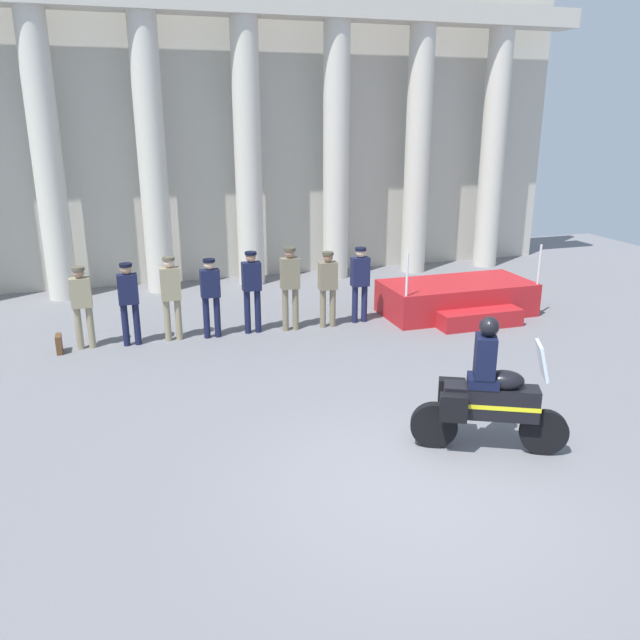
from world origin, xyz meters
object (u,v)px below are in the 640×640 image
officer_in_row_6 (328,283)px  motorcycle_with_rider (486,396)px  reviewing_stand (458,299)px  officer_in_row_2 (171,292)px  officer_in_row_7 (360,279)px  officer_in_row_0 (82,301)px  briefcase_on_ground (59,344)px  officer_in_row_3 (210,292)px  officer_in_row_5 (290,282)px  officer_in_row_4 (252,285)px  officer_in_row_1 (129,298)px

officer_in_row_6 → motorcycle_with_rider: motorcycle_with_rider is taller
reviewing_stand → officer_in_row_2: (-6.34, 0.19, 0.65)m
reviewing_stand → officer_in_row_7: bearing=176.1°
officer_in_row_0 → briefcase_on_ground: 0.93m
briefcase_on_ground → officer_in_row_3: bearing=0.3°
reviewing_stand → motorcycle_with_rider: (-2.79, -5.66, 0.44)m
officer_in_row_2 → briefcase_on_ground: 2.32m
officer_in_row_0 → officer_in_row_2: bearing=179.3°
officer_in_row_5 → officer_in_row_4: bearing=-5.3°
officer_in_row_6 → officer_in_row_3: bearing=-1.2°
officer_in_row_7 → officer_in_row_4: bearing=0.3°
officer_in_row_2 → briefcase_on_ground: bearing=2.6°
officer_in_row_2 → motorcycle_with_rider: (3.55, -5.85, -0.21)m
officer_in_row_4 → officer_in_row_2: bearing=-0.9°
officer_in_row_0 → officer_in_row_4: bearing=179.2°
officer_in_row_6 → officer_in_row_7: size_ratio=0.98×
officer_in_row_0 → officer_in_row_7: officer_in_row_7 is taller
officer_in_row_3 → officer_in_row_5: officer_in_row_5 is taller
officer_in_row_1 → briefcase_on_ground: (-1.35, -0.04, -0.80)m
motorcycle_with_rider → briefcase_on_ground: (-5.72, 5.76, -0.61)m
officer_in_row_1 → officer_in_row_4: officer_in_row_4 is taller
officer_in_row_0 → officer_in_row_3: bearing=177.8°
officer_in_row_0 → officer_in_row_6: size_ratio=1.00×
officer_in_row_2 → officer_in_row_5: 2.42m
officer_in_row_6 → motorcycle_with_rider: (0.32, -5.71, -0.17)m
reviewing_stand → officer_in_row_2: bearing=178.3°
officer_in_row_0 → officer_in_row_4: officer_in_row_4 is taller
motorcycle_with_rider → briefcase_on_ground: 8.14m
reviewing_stand → officer_in_row_6: (-3.11, 0.05, 0.61)m
officer_in_row_1 → officer_in_row_4: 2.44m
reviewing_stand → officer_in_row_7: officer_in_row_7 is taller
reviewing_stand → officer_in_row_4: bearing=178.1°
officer_in_row_4 → briefcase_on_ground: bearing=1.1°
officer_in_row_5 → officer_in_row_6: bearing=178.2°
briefcase_on_ground → officer_in_row_5: bearing=-0.3°
officer_in_row_2 → briefcase_on_ground: size_ratio=4.76×
reviewing_stand → briefcase_on_ground: bearing=179.3°
officer_in_row_0 → officer_in_row_2: officer_in_row_2 is taller
officer_in_row_4 → motorcycle_with_rider: bearing=108.6°
officer_in_row_7 → officer_in_row_6: bearing=8.3°
officer_in_row_1 → briefcase_on_ground: officer_in_row_1 is taller
officer_in_row_4 → officer_in_row_7: 2.38m
officer_in_row_4 → officer_in_row_5: 0.80m
officer_in_row_3 → officer_in_row_6: (2.47, -0.07, -0.00)m
officer_in_row_2 → motorcycle_with_rider: 6.85m
officer_in_row_6 → briefcase_on_ground: (-5.40, 0.05, -0.78)m
officer_in_row_6 → reviewing_stand: bearing=179.4°
briefcase_on_ground → officer_in_row_7: bearing=0.5°
officer_in_row_4 → officer_in_row_6: size_ratio=1.05×
officer_in_row_2 → officer_in_row_3: 0.78m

